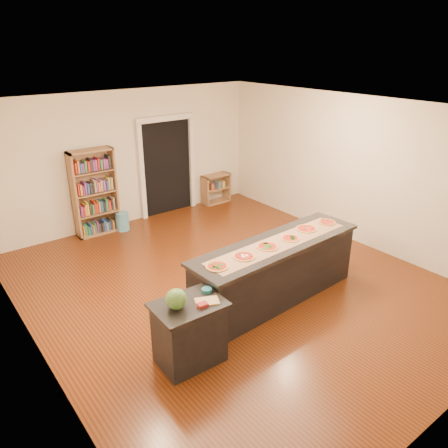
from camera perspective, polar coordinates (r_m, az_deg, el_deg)
room at (r=6.63m, az=1.06°, el=2.65°), size 6.00×7.00×2.80m
doorway at (r=9.92m, az=-7.47°, el=8.13°), size 1.40×0.09×2.21m
kitchen_island at (r=6.66m, az=6.80°, el=-6.11°), size 2.90×0.78×0.96m
side_counter at (r=5.47m, az=-4.53°, el=-13.95°), size 0.84×0.61×0.83m
bookshelf at (r=9.13m, az=-16.54°, el=3.94°), size 0.88×0.31×1.75m
low_shelf at (r=10.68m, az=-1.07°, el=4.64°), size 0.71×0.30×0.71m
waste_bin at (r=9.38m, az=-13.11°, el=0.34°), size 0.27×0.27×0.39m
kraft_paper at (r=6.43m, az=7.18°, el=-2.48°), size 2.53×0.57×0.00m
watermelon at (r=5.10m, az=-6.26°, el=-9.71°), size 0.25×0.25×0.25m
cutting_board at (r=5.25m, az=-2.25°, el=-10.06°), size 0.33×0.29×0.02m
package_red at (r=5.16m, az=-2.83°, el=-10.53°), size 0.13×0.10×0.04m
package_teal at (r=5.43m, az=-2.27°, el=-8.64°), size 0.13×0.13×0.05m
pizza_a at (r=5.72m, az=-0.91°, el=-5.55°), size 0.30×0.30×0.02m
pizza_b at (r=5.98m, az=2.63°, el=-4.24°), size 0.32×0.32×0.02m
pizza_c at (r=6.28m, az=5.69°, el=-2.96°), size 0.32×0.32×0.02m
pizza_d at (r=6.58m, az=8.66°, el=-1.87°), size 0.27×0.27×0.02m
pizza_e at (r=6.95m, az=10.71°, el=-0.62°), size 0.34×0.34×0.02m
pizza_f at (r=7.27m, az=13.25°, el=0.24°), size 0.31×0.31×0.02m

